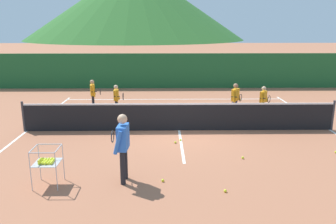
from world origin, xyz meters
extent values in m
plane|color=#A86647|center=(0.00, 0.00, 0.00)|extent=(120.00, 120.00, 0.00)
cube|color=white|center=(0.00, 5.15, 0.00)|extent=(10.58, 0.08, 0.01)
cube|color=white|center=(-5.29, 0.00, 0.00)|extent=(0.08, 11.23, 0.01)
cube|color=white|center=(5.29, 0.00, 0.00)|extent=(0.08, 11.23, 0.01)
cube|color=white|center=(0.00, 0.00, 0.00)|extent=(0.08, 5.89, 0.01)
cylinder|color=#333338|center=(-5.35, 0.00, 0.53)|extent=(0.08, 0.08, 1.05)
cylinder|color=#333338|center=(5.35, 0.00, 0.53)|extent=(0.08, 0.08, 1.05)
cube|color=black|center=(0.00, 0.00, 0.46)|extent=(10.62, 0.02, 0.92)
cube|color=white|center=(0.00, 0.00, 0.95)|extent=(10.62, 0.03, 0.06)
cylinder|color=black|center=(-1.49, -4.11, 0.40)|extent=(0.12, 0.12, 0.81)
cylinder|color=black|center=(-1.47, -3.80, 0.40)|extent=(0.12, 0.12, 0.81)
cube|color=blue|center=(-1.48, -3.96, 1.09)|extent=(0.26, 0.49, 0.57)
sphere|color=#DBAD84|center=(-1.48, -3.96, 1.52)|extent=(0.22, 0.22, 0.22)
cylinder|color=blue|center=(-1.56, -4.23, 1.05)|extent=(0.22, 0.10, 0.55)
cylinder|color=blue|center=(-1.50, -3.68, 1.05)|extent=(0.17, 0.10, 0.56)
torus|color=#262628|center=(-1.76, -3.66, 1.01)|extent=(0.04, 0.29, 0.29)
cylinder|color=black|center=(-1.51, -3.68, 1.01)|extent=(0.22, 0.04, 0.03)
cylinder|color=black|center=(-3.58, 3.08, 0.33)|extent=(0.10, 0.10, 0.66)
cylinder|color=black|center=(-3.52, 2.84, 0.33)|extent=(0.10, 0.10, 0.66)
cube|color=orange|center=(-3.55, 2.96, 0.89)|extent=(0.27, 0.42, 0.46)
sphere|color=tan|center=(-3.55, 2.96, 1.23)|extent=(0.18, 0.18, 0.18)
cylinder|color=orange|center=(-3.55, 3.19, 0.86)|extent=(0.19, 0.11, 0.45)
cylinder|color=orange|center=(-3.47, 2.75, 0.85)|extent=(0.15, 0.10, 0.45)
torus|color=#262628|center=(-3.21, 2.81, 0.85)|extent=(0.09, 0.29, 0.29)
cylinder|color=black|center=(-3.44, 2.75, 0.85)|extent=(0.22, 0.08, 0.03)
cylinder|color=black|center=(-2.45, 2.32, 0.30)|extent=(0.09, 0.09, 0.61)
cylinder|color=black|center=(-2.45, 2.09, 0.30)|extent=(0.09, 0.09, 0.61)
cube|color=orange|center=(-2.45, 2.20, 0.82)|extent=(0.17, 0.37, 0.43)
sphere|color=#DBAD84|center=(-2.45, 2.20, 1.15)|extent=(0.17, 0.17, 0.17)
cylinder|color=orange|center=(-2.40, 2.41, 0.80)|extent=(0.17, 0.07, 0.42)
cylinder|color=orange|center=(-2.42, 1.99, 0.79)|extent=(0.13, 0.07, 0.42)
torus|color=#262628|center=(-2.15, 2.00, 0.81)|extent=(0.03, 0.29, 0.29)
cylinder|color=black|center=(-2.39, 2.00, 0.81)|extent=(0.22, 0.03, 0.03)
cylinder|color=navy|center=(2.36, 1.84, 0.34)|extent=(0.10, 0.10, 0.67)
cylinder|color=navy|center=(2.22, 1.62, 0.34)|extent=(0.10, 0.10, 0.67)
cube|color=orange|center=(2.29, 1.73, 0.91)|extent=(0.37, 0.44, 0.47)
sphere|color=#996B4C|center=(2.29, 1.73, 1.27)|extent=(0.19, 0.19, 0.19)
cylinder|color=orange|center=(2.46, 1.89, 0.88)|extent=(0.19, 0.16, 0.46)
cylinder|color=orange|center=(2.19, 1.52, 0.88)|extent=(0.16, 0.14, 0.46)
torus|color=#262628|center=(2.41, 1.37, 0.87)|extent=(0.18, 0.26, 0.29)
cylinder|color=black|center=(2.21, 1.51, 0.87)|extent=(0.20, 0.14, 0.03)
cylinder|color=navy|center=(3.45, 1.79, 0.31)|extent=(0.09, 0.09, 0.62)
cylinder|color=navy|center=(3.32, 1.59, 0.31)|extent=(0.09, 0.09, 0.62)
cube|color=orange|center=(3.39, 1.69, 0.84)|extent=(0.35, 0.40, 0.43)
sphere|color=#DBAD84|center=(3.39, 1.69, 1.17)|extent=(0.17, 0.17, 0.17)
cylinder|color=orange|center=(3.55, 1.83, 0.81)|extent=(0.18, 0.15, 0.42)
cylinder|color=orange|center=(3.29, 1.50, 0.81)|extent=(0.14, 0.13, 0.43)
torus|color=#262628|center=(3.51, 1.34, 0.82)|extent=(0.19, 0.25, 0.29)
cylinder|color=black|center=(3.31, 1.49, 0.82)|extent=(0.20, 0.15, 0.03)
cylinder|color=#B7B7BC|center=(-3.47, -3.84, 0.45)|extent=(0.02, 0.02, 0.89)
cylinder|color=#B7B7BC|center=(-2.91, -3.84, 0.45)|extent=(0.02, 0.02, 0.89)
cylinder|color=#B7B7BC|center=(-3.47, -4.40, 0.45)|extent=(0.02, 0.02, 0.89)
cylinder|color=#B7B7BC|center=(-2.91, -4.40, 0.45)|extent=(0.02, 0.02, 0.89)
cube|color=#B7B7BC|center=(-3.19, -4.12, 0.55)|extent=(0.56, 0.56, 0.01)
cube|color=#B7B7BC|center=(-3.19, -3.84, 0.89)|extent=(0.56, 0.02, 0.02)
cube|color=#B7B7BC|center=(-3.19, -4.40, 0.89)|extent=(0.56, 0.02, 0.02)
cube|color=#B7B7BC|center=(-3.47, -4.12, 0.89)|extent=(0.02, 0.56, 0.02)
cube|color=#B7B7BC|center=(-2.91, -4.12, 0.89)|extent=(0.02, 0.56, 0.02)
sphere|color=yellow|center=(-3.32, -4.25, 0.59)|extent=(0.07, 0.07, 0.07)
sphere|color=yellow|center=(-3.31, -4.18, 0.59)|extent=(0.07, 0.07, 0.07)
sphere|color=yellow|center=(-3.31, -4.13, 0.58)|extent=(0.07, 0.07, 0.07)
sphere|color=yellow|center=(-3.32, -4.06, 0.58)|extent=(0.07, 0.07, 0.07)
sphere|color=yellow|center=(-3.32, -4.00, 0.59)|extent=(0.07, 0.07, 0.07)
sphere|color=yellow|center=(-3.25, -4.25, 0.59)|extent=(0.07, 0.07, 0.07)
sphere|color=yellow|center=(-3.25, -4.19, 0.59)|extent=(0.07, 0.07, 0.07)
sphere|color=yellow|center=(-3.25, -4.12, 0.58)|extent=(0.07, 0.07, 0.07)
sphere|color=yellow|center=(-3.25, -4.06, 0.58)|extent=(0.07, 0.07, 0.07)
sphere|color=yellow|center=(-3.25, -4.00, 0.58)|extent=(0.07, 0.07, 0.07)
sphere|color=yellow|center=(-3.19, -4.26, 0.59)|extent=(0.07, 0.07, 0.07)
sphere|color=yellow|center=(-3.19, -4.19, 0.59)|extent=(0.07, 0.07, 0.07)
sphere|color=yellow|center=(-3.19, -4.12, 0.58)|extent=(0.07, 0.07, 0.07)
sphere|color=yellow|center=(-3.18, -4.06, 0.58)|extent=(0.07, 0.07, 0.07)
sphere|color=yellow|center=(-3.19, -4.00, 0.59)|extent=(0.07, 0.07, 0.07)
sphere|color=yellow|center=(-3.12, -4.25, 0.58)|extent=(0.07, 0.07, 0.07)
sphere|color=yellow|center=(-3.12, -4.19, 0.58)|extent=(0.07, 0.07, 0.07)
sphere|color=yellow|center=(-3.12, -4.13, 0.58)|extent=(0.07, 0.07, 0.07)
sphere|color=yellow|center=(-3.12, -4.06, 0.59)|extent=(0.07, 0.07, 0.07)
sphere|color=yellow|center=(-3.12, -3.99, 0.59)|extent=(0.07, 0.07, 0.07)
sphere|color=yellow|center=(-3.05, -4.25, 0.59)|extent=(0.07, 0.07, 0.07)
sphere|color=yellow|center=(-3.06, -4.19, 0.58)|extent=(0.07, 0.07, 0.07)
sphere|color=yellow|center=(-3.06, -4.13, 0.58)|extent=(0.07, 0.07, 0.07)
sphere|color=yellow|center=(-3.06, -4.06, 0.58)|extent=(0.07, 0.07, 0.07)
sphere|color=yellow|center=(-3.06, -4.00, 0.58)|extent=(0.07, 0.07, 0.07)
sphere|color=yellow|center=(-3.32, -4.26, 0.64)|extent=(0.07, 0.07, 0.07)
sphere|color=yellow|center=(-3.32, -4.19, 0.64)|extent=(0.07, 0.07, 0.07)
sphere|color=yellow|center=(-3.32, -4.12, 0.64)|extent=(0.07, 0.07, 0.07)
sphere|color=yellow|center=(-0.18, -1.33, 0.03)|extent=(0.07, 0.07, 0.07)
sphere|color=yellow|center=(4.40, -2.24, 0.03)|extent=(0.07, 0.07, 0.07)
sphere|color=yellow|center=(-0.57, -4.01, 0.03)|extent=(0.07, 0.07, 0.07)
sphere|color=yellow|center=(-0.01, -1.11, 0.03)|extent=(0.07, 0.07, 0.07)
sphere|color=yellow|center=(1.63, -2.63, 0.03)|extent=(0.07, 0.07, 0.07)
sphere|color=yellow|center=(0.80, -4.54, 0.03)|extent=(0.07, 0.07, 0.07)
cube|color=#1E5B2D|center=(0.00, 8.26, 1.00)|extent=(23.27, 0.08, 2.00)
cone|color=#2D6628|center=(-7.49, 78.11, 9.03)|extent=(54.40, 54.40, 18.06)
camera|label=1|loc=(-0.57, -11.33, 3.56)|focal=36.39mm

